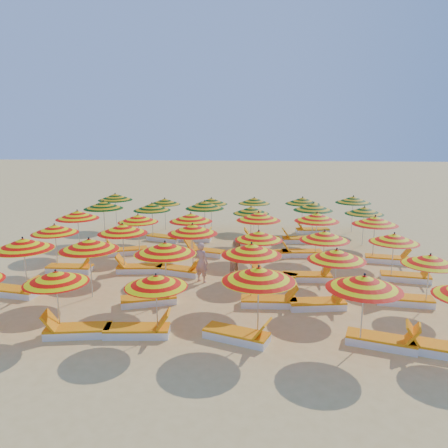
{
  "coord_description": "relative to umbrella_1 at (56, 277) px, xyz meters",
  "views": [
    {
      "loc": [
        1.28,
        -16.72,
        5.35
      ],
      "look_at": [
        0.0,
        0.5,
        1.6
      ],
      "focal_mm": 35.0,
      "sensor_mm": 36.0,
      "label": 1
    }
  ],
  "objects": [
    {
      "name": "lounger_9",
      "position": [
        7.14,
        2.19,
        -1.42
      ],
      "size": [
        1.8,
        0.83,
        0.69
      ],
      "rotation": [
        0.0,
        0.0,
        0.15
      ],
      "color": "white",
      "rests_on": "ground"
    },
    {
      "name": "umbrella_33",
      "position": [
        5.09,
        12.78,
        0.02
      ],
      "size": [
        2.09,
        2.09,
        1.82
      ],
      "color": "silver",
      "rests_on": "ground"
    },
    {
      "name": "umbrella_13",
      "position": [
        0.23,
        5.05,
        0.15
      ],
      "size": [
        1.92,
        1.92,
        1.96
      ],
      "color": "silver",
      "rests_on": "ground"
    },
    {
      "name": "umbrella_4",
      "position": [
        7.84,
        -0.22,
        0.15
      ],
      "size": [
        1.85,
        1.85,
        1.96
      ],
      "color": "silver",
      "rests_on": "ground"
    },
    {
      "name": "umbrella_22",
      "position": [
        7.74,
        7.66,
        0.18
      ],
      "size": [
        1.93,
        1.93,
        2.0
      ],
      "color": "silver",
      "rests_on": "ground"
    },
    {
      "name": "umbrella_30",
      "position": [
        -2.5,
        12.62,
        0.17
      ],
      "size": [
        2.25,
        2.25,
        1.98
      ],
      "color": "silver",
      "rests_on": "ground"
    },
    {
      "name": "lounger_24",
      "position": [
        5.46,
        10.04,
        -1.42
      ],
      "size": [
        1.75,
        0.64,
        0.69
      ],
      "rotation": [
        0.0,
        0.0,
        3.18
      ],
      "color": "white",
      "rests_on": "ground"
    },
    {
      "name": "umbrella_35",
      "position": [
        10.3,
        12.65,
        0.16
      ],
      "size": [
        2.41,
        2.41,
        1.97
      ],
      "color": "silver",
      "rests_on": "ground"
    },
    {
      "name": "umbrella_17",
      "position": [
        10.06,
        4.79,
        0.03
      ],
      "size": [
        2.22,
        2.22,
        1.83
      ],
      "color": "silver",
      "rests_on": "ground"
    },
    {
      "name": "lounger_5",
      "position": [
        9.72,
        -0.44,
        -1.42
      ],
      "size": [
        1.83,
        1.07,
        0.69
      ],
      "rotation": [
        0.0,
        0.0,
        2.84
      ],
      "color": "white",
      "rests_on": "ground"
    },
    {
      "name": "lounger_20",
      "position": [
        7.15,
        7.81,
        -1.42
      ],
      "size": [
        1.77,
        0.72,
        0.69
      ],
      "rotation": [
        0.0,
        0.0,
        3.22
      ],
      "color": "white",
      "rests_on": "ground"
    },
    {
      "name": "lounger_26",
      "position": [
        8.13,
        12.15,
        -1.42
      ],
      "size": [
        1.79,
        0.77,
        0.69
      ],
      "rotation": [
        0.0,
        0.0,
        3.25
      ],
      "color": "white",
      "rests_on": "ground"
    },
    {
      "name": "umbrella_27",
      "position": [
        4.96,
        9.85,
        0.04
      ],
      "size": [
        1.98,
        1.98,
        1.83
      ],
      "color": "silver",
      "rests_on": "ground"
    },
    {
      "name": "lounger_17",
      "position": [
        -0.43,
        7.56,
        -1.42
      ],
      "size": [
        1.82,
        1.17,
        0.69
      ],
      "rotation": [
        0.0,
        0.0,
        3.51
      ],
      "color": "white",
      "rests_on": "ground"
    },
    {
      "name": "lounger_12",
      "position": [
        0.73,
        5.19,
        -1.42
      ],
      "size": [
        1.78,
        0.76,
        0.69
      ],
      "rotation": [
        0.0,
        0.0,
        3.25
      ],
      "color": "white",
      "rests_on": "ground"
    },
    {
      "name": "umbrella_28",
      "position": [
        7.91,
        10.2,
        0.18
      ],
      "size": [
        2.18,
        2.18,
        2.0
      ],
      "color": "silver",
      "rests_on": "ground"
    },
    {
      "name": "umbrella_6",
      "position": [
        -2.2,
        2.45,
        0.2
      ],
      "size": [
        2.5,
        2.5,
        2.02
      ],
      "color": "silver",
      "rests_on": "ground"
    },
    {
      "name": "umbrella_8",
      "position": [
        2.44,
        2.24,
        0.22
      ],
      "size": [
        2.15,
        2.15,
        2.04
      ],
      "color": "silver",
      "rests_on": "ground"
    },
    {
      "name": "lounger_16",
      "position": [
        10.66,
        4.93,
        -1.42
      ],
      "size": [
        1.81,
        0.87,
        0.69
      ],
      "rotation": [
        0.0,
        0.0,
        -0.17
      ],
      "color": "white",
      "rests_on": "ground"
    },
    {
      "name": "umbrella_18",
      "position": [
        -2.54,
        7.58,
        0.15
      ],
      "size": [
        1.93,
        1.93,
        1.96
      ],
      "color": "silver",
      "rests_on": "ground"
    },
    {
      "name": "lounger_23",
      "position": [
        2.21,
        10.11,
        -1.42
      ],
      "size": [
        1.77,
        0.7,
        0.69
      ],
      "rotation": [
        0.0,
        0.0,
        -0.07
      ],
      "color": "white",
      "rests_on": "ground"
    },
    {
      "name": "umbrella_3",
      "position": [
        5.29,
        0.06,
        0.2
      ],
      "size": [
        2.15,
        2.15,
        2.01
      ],
      "color": "silver",
      "rests_on": "ground"
    },
    {
      "name": "umbrella_19",
      "position": [
        0.16,
        7.48,
        0.05
      ],
      "size": [
        1.93,
        1.93,
        1.85
      ],
      "color": "silver",
      "rests_on": "ground"
    },
    {
      "name": "lounger_19",
      "position": [
        5.81,
        7.52,
        -1.42
      ],
      "size": [
        1.83,
        1.03,
        0.69
      ],
      "rotation": [
        0.0,
        0.0,
        3.42
      ],
      "color": "white",
      "rests_on": "ground"
    },
    {
      "name": "lounger_7",
      "position": [
        1.93,
        2.14,
        -1.42
      ],
      "size": [
        1.83,
        1.11,
        0.69
      ],
      "rotation": [
        0.0,
        0.0,
        0.33
      ],
      "color": "white",
      "rests_on": "ground"
    },
    {
      "name": "beachgoer_a",
      "position": [
        3.29,
        4.27,
        -0.84
      ],
      "size": [
        0.64,
        0.56,
        1.46
      ],
      "primitive_type": "imported",
      "rotation": [
        0.0,
        0.0,
        2.65
      ],
      "color": "tan",
      "rests_on": "ground"
    },
    {
      "name": "umbrella_20",
      "position": [
        2.45,
        7.44,
        0.13
      ],
      "size": [
        2.15,
        2.15,
        1.94
      ],
      "color": "silver",
      "rests_on": "ground"
    },
    {
      "name": "lounger_15",
      "position": [
        7.13,
        4.71,
        -1.42
      ],
      "size": [
        1.75,
        0.64,
        0.69
      ],
      "rotation": [
        0.0,
        0.0,
        0.04
      ],
      "color": "white",
      "rests_on": "ground"
    },
    {
      "name": "umbrella_15",
      "position": [
        5.31,
        4.8,
        0.04
      ],
      "size": [
        2.01,
        2.01,
        1.84
      ],
      "color": "silver",
      "rests_on": "ground"
    },
    {
      "name": "umbrella_2",
      "position": [
        2.65,
        0.01,
        -0.04
      ],
      "size": [
        1.79,
        1.79,
        1.75
      ],
      "color": "silver",
      "rests_on": "ground"
    },
    {
      "name": "lounger_6",
      "position": [
        -2.7,
        2.5,
        -1.42
      ],
      "size": [
        1.81,
        0.89,
        0.69
      ],
      "rotation": [
        0.0,
        0.0,
        -0.18
      ],
      "color": "white",
      "rests_on": "ground"
    },
    {
      "name": "umbrella_16",
      "position": [
        7.64,
        4.77,
        0.09
      ],
      "size": [
        1.79,
        1.79,
        1.89
      ],
      "color": "silver",
      "rests_on": "ground"
    },
    {
      "name": "lounger_10",
      "position": [
        9.82,
        2.71,
        -1.42
      ],
      "size": [
        1.79,
        0.79,
        0.69
      ],
      "rotation": [
        0.0,
        0.0,
        3.02
      ],
      "color": "white",
      "rests_on": "ground"
    },
    {
      "name": "umbrella_25",
      "position": [
        0.17,
        10.01,
        0.1
      ],
      "size": [
        1.93,
        1.93,
        1.91
      ],
      "color": "silver",
      "rests_on": "ground"
    },
    {
      "name": "umbrella_21",
      "position": [
        5.31,
        7.6,
        0.2
      ],
      "size": [
        2.28,
        2.28,
        2.01
      ],
      "color": "silver",
      "rests_on": "ground"
    },
    {
      "name": "lounger_3",
      "position": [
        4.78,
        -0.07,
        -1.42
      ],
      "size": [
        1.83,
        1.16,
        0.69
      ],
      "rotation": [
        0.0,
        0.0,
        -0.36
      ],
      "color": "white",
      "rests_on": "ground"
    },
    {
      "name": "ground",
      "position": [
        3.91,
        6.24,
        -1.58
      ],
      "size": [
        120.0,
        120.0,
        0.0
      ],
      "primitive_type": "plane",
      "color": "#F3C06C",
      "rests_on": "ground"
    },
    {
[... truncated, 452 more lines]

